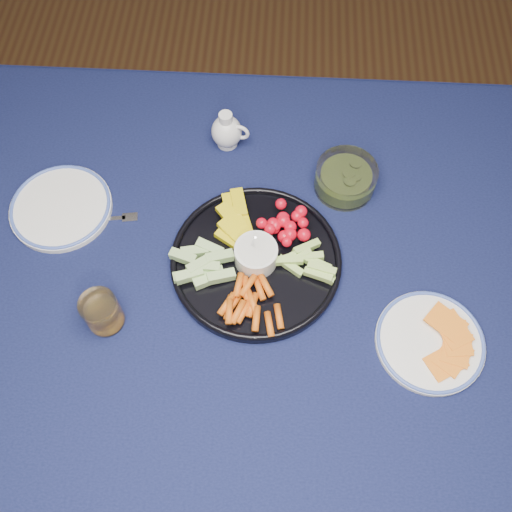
# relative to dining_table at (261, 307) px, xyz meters

# --- Properties ---
(dining_table) EXTENTS (1.67, 1.07, 0.75)m
(dining_table) POSITION_rel_dining_table_xyz_m (0.00, 0.00, 0.00)
(dining_table) COLOR #4A3018
(dining_table) RESTS_ON ground
(crudite_platter) EXTENTS (0.32, 0.32, 0.10)m
(crudite_platter) POSITION_rel_dining_table_xyz_m (-0.01, 0.05, 0.11)
(crudite_platter) COLOR black
(crudite_platter) RESTS_ON dining_table
(creamer_pitcher) EXTENTS (0.08, 0.06, 0.09)m
(creamer_pitcher) POSITION_rel_dining_table_xyz_m (-0.09, 0.33, 0.13)
(creamer_pitcher) COLOR white
(creamer_pitcher) RESTS_ON dining_table
(pickle_bowl) EXTENTS (0.12, 0.12, 0.06)m
(pickle_bowl) POSITION_rel_dining_table_xyz_m (0.16, 0.24, 0.11)
(pickle_bowl) COLOR silver
(pickle_bowl) RESTS_ON dining_table
(cheese_plate) EXTENTS (0.19, 0.19, 0.02)m
(cheese_plate) POSITION_rel_dining_table_xyz_m (0.30, -0.09, 0.10)
(cheese_plate) COLOR white
(cheese_plate) RESTS_ON dining_table
(juice_tumbler) EXTENTS (0.06, 0.06, 0.08)m
(juice_tumbler) POSITION_rel_dining_table_xyz_m (-0.27, -0.08, 0.12)
(juice_tumbler) COLOR silver
(juice_tumbler) RESTS_ON dining_table
(fork_left) EXTENTS (0.14, 0.04, 0.00)m
(fork_left) POSITION_rel_dining_table_xyz_m (-0.31, 0.13, 0.09)
(fork_left) COLOR silver
(fork_left) RESTS_ON dining_table
(fork_right) EXTENTS (0.17, 0.11, 0.00)m
(fork_right) POSITION_rel_dining_table_xyz_m (0.32, -0.10, 0.09)
(fork_right) COLOR silver
(fork_right) RESTS_ON dining_table
(side_plate_extra) EXTENTS (0.20, 0.20, 0.02)m
(side_plate_extra) POSITION_rel_dining_table_xyz_m (-0.40, 0.15, 0.10)
(side_plate_extra) COLOR white
(side_plate_extra) RESTS_ON dining_table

